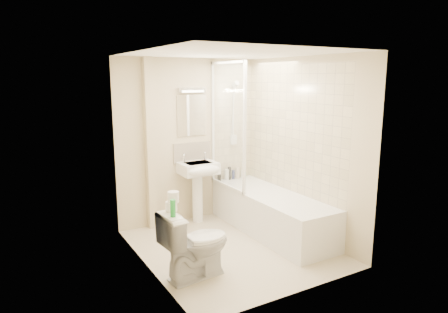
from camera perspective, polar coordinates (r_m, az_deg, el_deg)
floor at (r=5.20m, az=1.15°, el=-12.89°), size 2.50×2.50×0.00m
wall_back at (r=5.93m, az=-5.08°, el=2.20°), size 2.20×0.02×2.40m
wall_left at (r=4.38m, az=-11.21°, el=-1.19°), size 0.02×2.50×2.40m
wall_right at (r=5.48m, az=11.09°, el=1.29°), size 0.02×2.50×2.40m
ceiling at (r=4.76m, az=1.26°, el=14.53°), size 2.20×2.50×0.02m
tile_back at (r=6.23m, az=1.21°, el=4.77°), size 0.70×0.01×1.75m
tile_right at (r=5.59m, az=9.74°, el=3.86°), size 0.01×2.10×1.75m
pipe_boxing at (r=5.64m, az=-10.53°, el=1.59°), size 0.12×0.12×2.40m
splashback at (r=5.97m, az=-4.57°, el=0.61°), size 0.60×0.02×0.30m
mirror at (r=5.89m, az=-4.65°, el=5.87°), size 0.46×0.01×0.60m
strip_light at (r=5.84m, az=-4.61°, el=9.47°), size 0.42×0.07×0.07m
bathtub at (r=5.64m, az=6.69°, el=-7.85°), size 0.70×2.10×0.55m
shower_screen at (r=5.68m, az=0.49°, el=4.39°), size 0.04×0.92×1.80m
shower_fixture at (r=6.18m, az=1.42°, el=5.84°), size 0.10×0.16×0.99m
pedestal_sink at (r=5.83m, az=-3.57°, el=-2.68°), size 0.54×0.49×1.03m
bottle_black_a at (r=6.17m, az=-0.69°, el=-2.65°), size 0.05×0.05×0.19m
bottle_white_a at (r=6.23m, az=0.39°, el=-2.62°), size 0.06×0.06×0.17m
bottle_black_b at (r=6.25m, az=0.77°, el=-2.41°), size 0.05×0.05×0.20m
bottle_blue at (r=6.30m, az=1.32°, el=-2.61°), size 0.05×0.05×0.14m
bottle_cream at (r=6.33m, az=1.93°, el=-2.35°), size 0.07×0.07×0.18m
bottle_white_b at (r=6.39m, az=2.66°, el=-2.51°), size 0.05×0.05×0.12m
bottle_green at (r=6.41m, az=2.87°, el=-2.66°), size 0.07×0.07×0.08m
toilet at (r=4.38m, az=-4.05°, el=-12.27°), size 0.57×0.83×0.76m
toilet_roll_lower at (r=4.20m, az=-7.53°, el=-7.08°), size 0.12×0.12×0.10m
toilet_roll_upper at (r=4.16m, az=-7.25°, el=-5.73°), size 0.12×0.12×0.11m
green_bottle at (r=4.02m, az=-7.31°, el=-7.33°), size 0.05×0.05×0.18m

